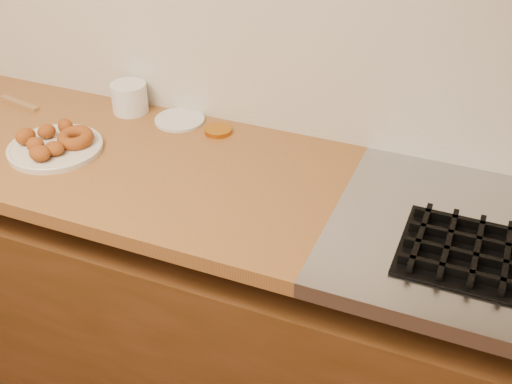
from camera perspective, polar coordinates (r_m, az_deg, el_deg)
base_cabinet at (r=2.03m, az=-7.61°, el=-9.75°), size 3.60×0.60×0.77m
backsplash at (r=1.83m, az=-4.90°, el=15.32°), size 3.60×0.02×0.60m
donut_plate at (r=1.83m, az=-17.40°, el=3.76°), size 0.26×0.26×0.01m
ring_donut at (r=1.81m, az=-15.77°, el=4.68°), size 0.11×0.11×0.04m
fried_dough_chunks at (r=1.82m, az=-18.40°, el=4.33°), size 0.16×0.20×0.05m
plastic_tub at (r=1.98m, az=-11.18°, el=8.22°), size 0.13×0.13×0.09m
tub_lid at (r=1.91m, az=-6.80°, el=6.38°), size 0.17×0.17×0.01m
brass_jar_lid at (r=1.84m, az=-3.40°, el=5.47°), size 0.09×0.09×0.01m
wooden_utensil at (r=2.12m, az=-20.30°, el=7.41°), size 0.16×0.05×0.01m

